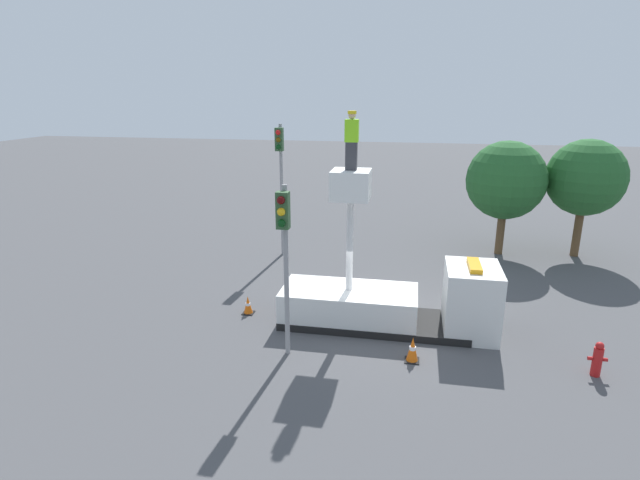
% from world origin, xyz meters
% --- Properties ---
extents(ground_plane, '(120.00, 120.00, 0.00)m').
position_xyz_m(ground_plane, '(0.00, 0.00, 0.00)').
color(ground_plane, '#4C4C4F').
extents(bucket_truck, '(6.88, 2.11, 5.07)m').
position_xyz_m(bucket_truck, '(0.56, 0.00, 0.93)').
color(bucket_truck, black).
rests_on(bucket_truck, ground).
extents(worker, '(0.40, 0.26, 1.75)m').
position_xyz_m(worker, '(-0.83, 0.00, 5.95)').
color(worker, '#38383D').
rests_on(worker, bucket_truck).
extents(traffic_light_pole, '(0.34, 0.57, 4.99)m').
position_xyz_m(traffic_light_pole, '(-2.31, -2.48, 3.54)').
color(traffic_light_pole, gray).
rests_on(traffic_light_pole, ground).
extents(traffic_light_across, '(0.34, 0.57, 5.98)m').
position_xyz_m(traffic_light_across, '(-4.80, 6.43, 4.21)').
color(traffic_light_across, gray).
rests_on(traffic_light_across, ground).
extents(fire_hydrant, '(0.49, 0.25, 0.99)m').
position_xyz_m(fire_hydrant, '(6.14, -1.97, 0.49)').
color(fire_hydrant, red).
rests_on(fire_hydrant, ground).
extents(traffic_cone_rear, '(0.38, 0.38, 0.63)m').
position_xyz_m(traffic_cone_rear, '(-4.32, 0.03, 0.30)').
color(traffic_cone_rear, black).
rests_on(traffic_cone_rear, ground).
extents(traffic_cone_curbside, '(0.42, 0.42, 0.74)m').
position_xyz_m(traffic_cone_curbside, '(1.27, -2.12, 0.35)').
color(traffic_cone_curbside, black).
rests_on(traffic_cone_curbside, ground).
extents(tree_left_bg, '(3.54, 3.54, 5.26)m').
position_xyz_m(tree_left_bg, '(5.16, 8.53, 3.47)').
color(tree_left_bg, brown).
rests_on(tree_left_bg, ground).
extents(tree_right_bg, '(3.40, 3.40, 5.36)m').
position_xyz_m(tree_right_bg, '(8.58, 8.83, 3.64)').
color(tree_right_bg, brown).
rests_on(tree_right_bg, ground).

